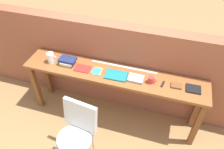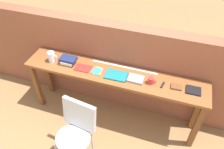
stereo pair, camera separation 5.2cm
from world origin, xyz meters
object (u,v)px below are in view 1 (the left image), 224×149
(book_stack_leftmost, at_px, (67,61))
(magazine_cycling, at_px, (83,68))
(leather_journal_brown, at_px, (176,86))
(multitool_folded, at_px, (163,84))
(pamphlet_pile_colourful, at_px, (97,71))
(mug, at_px, (151,80))
(chair_white_moulded, at_px, (76,131))
(book_open_centre, at_px, (116,75))
(book_repair_rightmost, at_px, (193,89))
(pitcher_white, at_px, (51,58))

(book_stack_leftmost, xyz_separation_m, magazine_cycling, (0.24, -0.03, -0.04))
(book_stack_leftmost, relative_size, leather_journal_brown, 1.77)
(multitool_folded, bearing_deg, book_stack_leftmost, 179.18)
(book_stack_leftmost, height_order, pamphlet_pile_colourful, book_stack_leftmost)
(mug, bearing_deg, pamphlet_pile_colourful, -179.94)
(chair_white_moulded, xyz_separation_m, book_open_centre, (0.29, 0.72, 0.36))
(book_repair_rightmost, bearing_deg, mug, -177.99)
(pitcher_white, xyz_separation_m, book_open_centre, (0.95, -0.01, -0.07))
(book_repair_rightmost, bearing_deg, multitool_folded, -177.81)
(book_stack_leftmost, distance_m, leather_journal_brown, 1.49)
(pamphlet_pile_colourful, distance_m, multitool_folded, 0.87)
(magazine_cycling, distance_m, multitool_folded, 1.08)
(magazine_cycling, height_order, pamphlet_pile_colourful, same)
(magazine_cycling, distance_m, leather_journal_brown, 1.25)
(pamphlet_pile_colourful, bearing_deg, book_open_centre, -1.83)
(magazine_cycling, relative_size, book_repair_rightmost, 1.21)
(book_stack_leftmost, distance_m, book_open_centre, 0.72)
(magazine_cycling, relative_size, book_open_centre, 0.74)
(magazine_cycling, xyz_separation_m, book_open_centre, (0.48, -0.00, 0.00))
(pitcher_white, height_order, leather_journal_brown, pitcher_white)
(pitcher_white, bearing_deg, mug, -0.09)
(pamphlet_pile_colourful, distance_m, mug, 0.72)
(pamphlet_pile_colourful, relative_size, multitool_folded, 1.66)
(mug, bearing_deg, leather_journal_brown, 4.53)
(chair_white_moulded, distance_m, mug, 1.12)
(book_open_centre, distance_m, book_repair_rightmost, 0.98)
(chair_white_moulded, distance_m, leather_journal_brown, 1.36)
(book_stack_leftmost, height_order, mug, book_stack_leftmost)
(book_repair_rightmost, bearing_deg, pitcher_white, 179.54)
(leather_journal_brown, bearing_deg, chair_white_moulded, -147.41)
(book_stack_leftmost, xyz_separation_m, mug, (1.17, -0.03, -0.00))
(mug, relative_size, multitool_folded, 1.00)
(leather_journal_brown, height_order, book_repair_rightmost, leather_journal_brown)
(magazine_cycling, height_order, multitool_folded, multitool_folded)
(pitcher_white, height_order, book_repair_rightmost, pitcher_white)
(chair_white_moulded, height_order, mug, mug)
(book_stack_leftmost, relative_size, mug, 2.09)
(pamphlet_pile_colourful, bearing_deg, pitcher_white, 179.75)
(pamphlet_pile_colourful, bearing_deg, mug, 0.06)
(book_stack_leftmost, distance_m, book_repair_rightmost, 1.69)
(pamphlet_pile_colourful, distance_m, book_repair_rightmost, 1.25)
(magazine_cycling, bearing_deg, book_open_centre, -1.15)
(multitool_folded, bearing_deg, book_open_centre, -178.41)
(pitcher_white, xyz_separation_m, magazine_cycling, (0.48, -0.01, -0.07))
(pamphlet_pile_colourful, bearing_deg, leather_journal_brown, 1.43)
(pamphlet_pile_colourful, xyz_separation_m, book_repair_rightmost, (1.25, 0.03, 0.00))
(pitcher_white, distance_m, multitool_folded, 1.56)
(magazine_cycling, relative_size, pamphlet_pile_colourful, 1.19)
(pitcher_white, bearing_deg, book_repair_rightmost, 0.82)
(chair_white_moulded, relative_size, book_open_centre, 3.06)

